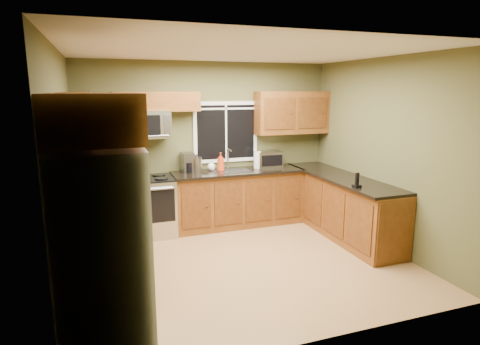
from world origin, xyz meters
TOP-DOWN VIEW (x-y plane):
  - floor at (0.00, 0.00)m, footprint 4.20×4.20m
  - ceiling at (0.00, 0.00)m, footprint 4.20×4.20m
  - back_wall at (0.00, 1.80)m, footprint 4.20×0.00m
  - front_wall at (0.00, -1.80)m, footprint 4.20×0.00m
  - left_wall at (-2.10, 0.00)m, footprint 0.00×3.60m
  - right_wall at (2.10, 0.00)m, footprint 0.00×3.60m
  - window at (0.30, 1.78)m, footprint 1.12×0.03m
  - base_cabinets_left at (-1.80, 0.48)m, footprint 0.60×2.65m
  - countertop_left at (-1.78, 0.48)m, footprint 0.65×2.65m
  - base_cabinets_back at (0.42, 1.50)m, footprint 2.17×0.60m
  - countertop_back at (0.42, 1.48)m, footprint 2.17×0.65m
  - base_cabinets_peninsula at (1.80, 0.54)m, footprint 0.60×2.52m
  - countertop_peninsula at (1.78, 0.55)m, footprint 0.65×2.50m
  - upper_cabinets_left at (-1.94, 0.48)m, footprint 0.33×2.65m
  - upper_cabinets_back_left at (-0.85, 1.64)m, footprint 1.30×0.33m
  - upper_cabinets_back_right at (1.45, 1.64)m, footprint 1.30×0.33m
  - upper_cabinet_over_fridge at (-1.74, -1.30)m, footprint 0.72×0.90m
  - refrigerator at (-1.74, -1.30)m, footprint 0.74×0.90m
  - range at (-1.05, 1.47)m, footprint 0.76×0.69m
  - microwave at (-1.05, 1.61)m, footprint 0.76×0.41m
  - sink at (0.30, 1.49)m, footprint 0.60×0.42m
  - toaster_oven at (1.01, 1.62)m, footprint 0.44×0.35m
  - coffee_maker at (-0.40, 1.64)m, footprint 0.22×0.27m
  - kettle at (-0.25, 1.60)m, footprint 0.17×0.17m
  - paper_towel_roll at (0.79, 1.57)m, footprint 0.14×0.14m
  - soap_bottle_a at (0.12, 1.50)m, footprint 0.16×0.16m
  - soap_bottle_c at (0.00, 1.63)m, footprint 0.17×0.17m
  - cordless_phone at (1.55, -0.18)m, footprint 0.10×0.10m

SIDE VIEW (x-z plane):
  - floor at x=0.00m, z-range 0.00..0.00m
  - base_cabinets_peninsula at x=1.80m, z-range 0.00..0.90m
  - base_cabinets_left at x=-1.80m, z-range 0.00..0.90m
  - base_cabinets_back at x=0.42m, z-range 0.00..0.90m
  - range at x=-1.05m, z-range 0.00..0.94m
  - refrigerator at x=-1.74m, z-range 0.00..1.80m
  - countertop_left at x=-1.78m, z-range 0.90..0.94m
  - countertop_back at x=0.42m, z-range 0.90..0.94m
  - countertop_peninsula at x=1.78m, z-range 0.90..0.94m
  - sink at x=0.30m, z-range 0.77..1.13m
  - cordless_phone at x=1.55m, z-range 0.90..1.11m
  - soap_bottle_c at x=0.00m, z-range 0.94..1.11m
  - kettle at x=-0.25m, z-range 0.93..1.22m
  - toaster_oven at x=1.01m, z-range 0.94..1.21m
  - paper_towel_roll at x=0.79m, z-range 0.93..1.24m
  - coffee_maker at x=-0.40m, z-range 0.93..1.24m
  - soap_bottle_a at x=0.12m, z-range 0.94..1.25m
  - back_wall at x=0.00m, z-range -0.75..3.45m
  - front_wall at x=0.00m, z-range -0.75..3.45m
  - left_wall at x=-2.10m, z-range -0.45..3.15m
  - right_wall at x=2.10m, z-range -0.45..3.15m
  - window at x=0.30m, z-range 1.04..2.06m
  - microwave at x=-1.05m, z-range 1.52..1.94m
  - upper_cabinets_left at x=-1.94m, z-range 1.50..2.22m
  - upper_cabinets_back_right at x=1.45m, z-range 1.50..2.22m
  - upper_cabinet_over_fridge at x=-1.74m, z-range 1.84..2.22m
  - upper_cabinets_back_left at x=-0.85m, z-range 1.92..2.22m
  - ceiling at x=0.00m, z-range 2.70..2.70m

